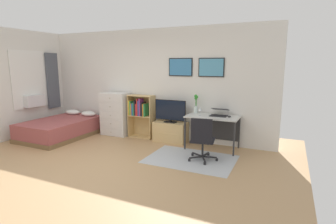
% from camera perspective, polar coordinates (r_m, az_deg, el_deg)
% --- Properties ---
extents(ground_plane, '(7.20, 7.20, 0.00)m').
position_cam_1_polar(ground_plane, '(5.07, -16.84, -11.59)').
color(ground_plane, tan).
extents(wall_back_with_posters, '(6.12, 0.09, 2.70)m').
position_cam_1_polar(wall_back_with_posters, '(6.72, -3.48, 6.06)').
color(wall_back_with_posters, silver).
rests_on(wall_back_with_posters, ground_plane).
extents(area_rug, '(1.70, 1.20, 0.01)m').
position_cam_1_polar(area_rug, '(5.33, 4.88, -10.03)').
color(area_rug, '#B2B7BC').
rests_on(area_rug, ground_plane).
extents(bed, '(1.29, 1.93, 0.58)m').
position_cam_1_polar(bed, '(7.36, -21.86, -3.17)').
color(bed, brown).
rests_on(bed, ground_plane).
extents(dresser, '(0.73, 0.46, 1.12)m').
position_cam_1_polar(dresser, '(7.09, -11.20, -0.39)').
color(dresser, silver).
rests_on(dresser, ground_plane).
extents(bookshelf, '(0.65, 0.30, 1.08)m').
position_cam_1_polar(bookshelf, '(6.74, -6.00, -0.09)').
color(bookshelf, tan).
rests_on(bookshelf, ground_plane).
extents(tv_stand, '(0.79, 0.41, 0.48)m').
position_cam_1_polar(tv_stand, '(6.40, 0.56, -4.29)').
color(tv_stand, tan).
rests_on(tv_stand, ground_plane).
extents(television, '(0.78, 0.16, 0.54)m').
position_cam_1_polar(television, '(6.27, 0.49, 0.14)').
color(television, black).
rests_on(television, tv_stand).
extents(desk, '(1.12, 0.64, 0.74)m').
position_cam_1_polar(desk, '(5.93, 9.77, -1.94)').
color(desk, silver).
rests_on(desk, ground_plane).
extents(office_chair, '(0.58, 0.58, 0.86)m').
position_cam_1_polar(office_chair, '(5.11, 7.34, -5.63)').
color(office_chair, '#232326').
rests_on(office_chair, ground_plane).
extents(laptop, '(0.37, 0.40, 0.16)m').
position_cam_1_polar(laptop, '(5.89, 10.98, -0.14)').
color(laptop, '#333338').
rests_on(laptop, desk).
extents(computer_mouse, '(0.06, 0.10, 0.03)m').
position_cam_1_polar(computer_mouse, '(5.74, 13.04, -0.96)').
color(computer_mouse, '#262628').
rests_on(computer_mouse, desk).
extents(bamboo_vase, '(0.10, 0.10, 0.43)m').
position_cam_1_polar(bamboo_vase, '(6.10, 6.02, 1.72)').
color(bamboo_vase, silver).
rests_on(bamboo_vase, desk).
extents(wine_glass, '(0.07, 0.07, 0.18)m').
position_cam_1_polar(wine_glass, '(5.80, 6.90, 0.53)').
color(wine_glass, silver).
rests_on(wine_glass, desk).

